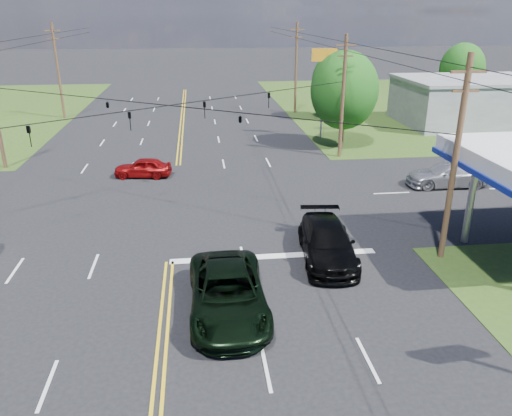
{
  "coord_description": "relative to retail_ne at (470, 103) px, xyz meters",
  "views": [
    {
      "loc": [
        1.57,
        -17.34,
        11.06
      ],
      "look_at": [
        4.37,
        6.0,
        1.77
      ],
      "focal_mm": 35.0,
      "sensor_mm": 36.0,
      "label": 1
    }
  ],
  "objects": [
    {
      "name": "sedan_red",
      "position": [
        -32.4,
        -14.5,
        -1.52
      ],
      "size": [
        4.19,
        2.09,
        1.37
      ],
      "primitive_type": "imported",
      "rotation": [
        0.0,
        0.0,
        -1.69
      ],
      "color": "maroon",
      "rests_on": "ground"
    },
    {
      "name": "pole_right_far",
      "position": [
        -17.0,
        8.0,
        2.97
      ],
      "size": [
        1.6,
        0.28,
        10.0
      ],
      "color": "#472E1E",
      "rests_on": "ground"
    },
    {
      "name": "pole_se",
      "position": [
        -17.0,
        -29.0,
        2.72
      ],
      "size": [
        1.6,
        0.28,
        9.5
      ],
      "color": "#472E1E",
      "rests_on": "ground"
    },
    {
      "name": "polesign_ne",
      "position": [
        -17.0,
        -4.59,
        4.1
      ],
      "size": [
        2.23,
        0.66,
        8.08
      ],
      "color": "#A5A5AA",
      "rests_on": "ground"
    },
    {
      "name": "grass_ne",
      "position": [
        5.0,
        12.0,
        -2.2
      ],
      "size": [
        46.0,
        48.0,
        0.03
      ],
      "primitive_type": "cube",
      "color": "#284415",
      "rests_on": "ground"
    },
    {
      "name": "power_lines",
      "position": [
        -30.0,
        -22.0,
        6.4
      ],
      "size": [
        26.04,
        100.0,
        0.64
      ],
      "color": "black",
      "rests_on": "ground"
    },
    {
      "name": "pickup_dkgreen",
      "position": [
        -27.52,
        -32.56,
        -1.32
      ],
      "size": [
        2.94,
        6.36,
        1.77
      ],
      "primitive_type": "imported",
      "rotation": [
        0.0,
        0.0,
        0.0
      ],
      "color": "black",
      "rests_on": "ground"
    },
    {
      "name": "tree_right_a",
      "position": [
        -16.0,
        -8.0,
        2.67
      ],
      "size": [
        5.7,
        5.7,
        8.18
      ],
      "color": "#472E1E",
      "rests_on": "ground"
    },
    {
      "name": "tree_far_r",
      "position": [
        4.0,
        10.0,
        2.34
      ],
      "size": [
        5.32,
        5.32,
        7.63
      ],
      "color": "#472E1E",
      "rests_on": "ground"
    },
    {
      "name": "span_wire_signals",
      "position": [
        -30.0,
        -20.0,
        3.8
      ],
      "size": [
        26.0,
        18.0,
        1.13
      ],
      "color": "black",
      "rests_on": "ground"
    },
    {
      "name": "stop_bar",
      "position": [
        -25.0,
        -28.0,
        -2.2
      ],
      "size": [
        10.0,
        0.5,
        0.02
      ],
      "primitive_type": "cube",
      "color": "silver",
      "rests_on": "ground"
    },
    {
      "name": "pole_left_far",
      "position": [
        -43.0,
        8.0,
        2.97
      ],
      "size": [
        1.6,
        0.28,
        10.0
      ],
      "color": "#472E1E",
      "rests_on": "ground"
    },
    {
      "name": "ground",
      "position": [
        -30.0,
        -20.0,
        -2.2
      ],
      "size": [
        280.0,
        280.0,
        0.0
      ],
      "primitive_type": "plane",
      "color": "black",
      "rests_on": "ground"
    },
    {
      "name": "retail_ne",
      "position": [
        0.0,
        0.0,
        0.0
      ],
      "size": [
        14.0,
        10.0,
        4.4
      ],
      "primitive_type": "cube",
      "color": "slate",
      "rests_on": "ground"
    },
    {
      "name": "tree_right_b",
      "position": [
        -13.5,
        4.0,
        2.02
      ],
      "size": [
        4.94,
        4.94,
        7.09
      ],
      "color": "#472E1E",
      "rests_on": "ground"
    },
    {
      "name": "sedan_far",
      "position": [
        -11.75,
        -19.0,
        -1.4
      ],
      "size": [
        5.58,
        2.44,
        1.6
      ],
      "primitive_type": "imported",
      "rotation": [
        0.0,
        0.0,
        -1.61
      ],
      "color": "#A4A3A8",
      "rests_on": "ground"
    },
    {
      "name": "suv_black",
      "position": [
        -22.53,
        -28.5,
        -1.35
      ],
      "size": [
        2.95,
        6.06,
        1.7
      ],
      "primitive_type": "imported",
      "rotation": [
        0.0,
        0.0,
        -0.1
      ],
      "color": "black",
      "rests_on": "ground"
    },
    {
      "name": "pole_ne",
      "position": [
        -17.0,
        -11.0,
        2.72
      ],
      "size": [
        1.6,
        0.28,
        9.5
      ],
      "color": "#472E1E",
      "rests_on": "ground"
    }
  ]
}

